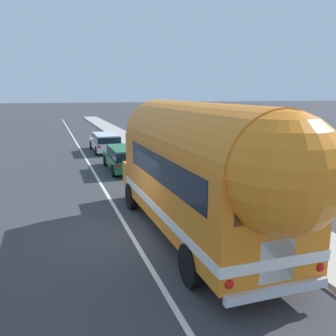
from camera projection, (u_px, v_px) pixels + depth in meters
The scene contains 6 objects.
ground_plane at pixel (131, 235), 11.39m from camera, with size 300.00×300.00×0.00m, color #38383D.
lane_markings at pixel (116, 163), 23.06m from camera, with size 3.71×80.00×0.01m.
sidewalk_slab at pixel (172, 164), 22.13m from camera, with size 2.32×90.00×0.15m, color #ADA89E.
painted_bus at pixel (202, 168), 10.22m from camera, with size 2.68×10.52×4.12m.
car_lead at pixel (125, 157), 20.57m from camera, with size 1.93×4.56×1.37m.
car_second at pixel (106, 141), 27.13m from camera, with size 1.92×4.63×1.37m.
Camera 1 is at (-2.24, -10.55, 4.39)m, focal length 38.81 mm.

